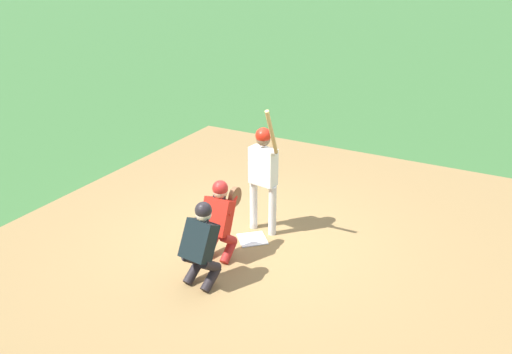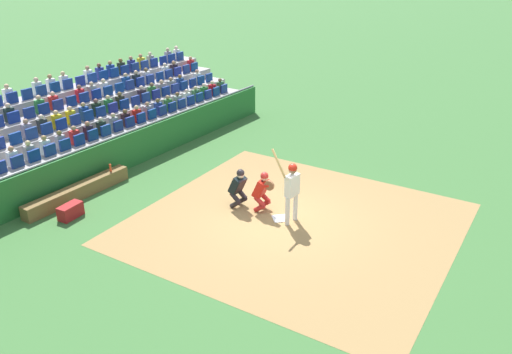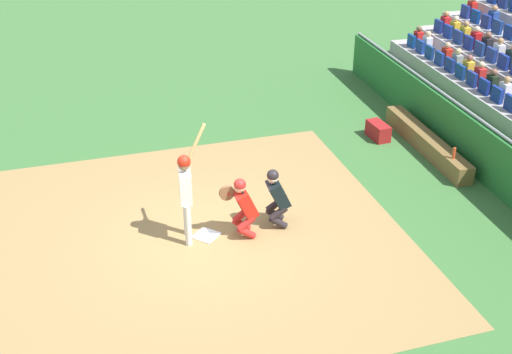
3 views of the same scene
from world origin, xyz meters
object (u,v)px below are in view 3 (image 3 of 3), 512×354
object	(u,v)px
water_bottle_on_bench	(454,153)
equipment_duffel_bag	(378,131)
batter_at_plate	(186,188)
dugout_bench	(426,142)
home_plate_marker	(206,235)
home_plate_umpire	(276,195)
catcher_crouching	(243,204)

from	to	relation	value
water_bottle_on_bench	equipment_duffel_bag	bearing A→B (deg)	19.49
batter_at_plate	dugout_bench	size ratio (longest dim) A/B	0.60
home_plate_marker	home_plate_umpire	xyz separation A→B (m)	(0.05, -1.45, 0.68)
batter_at_plate	water_bottle_on_bench	bearing A→B (deg)	-80.52
home_plate_umpire	water_bottle_on_bench	world-z (taller)	home_plate_umpire
home_plate_marker	dugout_bench	bearing A→B (deg)	-68.30
batter_at_plate	home_plate_umpire	xyz separation A→B (m)	(0.05, -1.80, -0.45)
equipment_duffel_bag	batter_at_plate	bearing A→B (deg)	115.56
home_plate_marker	batter_at_plate	distance (m)	1.18
home_plate_marker	batter_at_plate	bearing A→B (deg)	89.80
catcher_crouching	home_plate_umpire	distance (m)	0.76
home_plate_marker	water_bottle_on_bench	size ratio (longest dim) A/B	1.68
dugout_bench	home_plate_marker	bearing A→B (deg)	111.70
batter_at_plate	equipment_duffel_bag	world-z (taller)	batter_at_plate
home_plate_umpire	catcher_crouching	bearing A→B (deg)	104.64
water_bottle_on_bench	equipment_duffel_bag	distance (m)	2.46
dugout_bench	equipment_duffel_bag	size ratio (longest dim) A/B	5.22
batter_at_plate	catcher_crouching	size ratio (longest dim) A/B	1.77
catcher_crouching	equipment_duffel_bag	bearing A→B (deg)	-51.80
dugout_bench	equipment_duffel_bag	bearing A→B (deg)	41.60
catcher_crouching	dugout_bench	distance (m)	5.88
catcher_crouching	home_plate_umpire	xyz separation A→B (m)	(0.19, -0.74, -0.02)
home_plate_marker	equipment_duffel_bag	world-z (taller)	equipment_duffel_bag
catcher_crouching	water_bottle_on_bench	world-z (taller)	catcher_crouching
home_plate_umpire	batter_at_plate	bearing A→B (deg)	91.65
batter_at_plate	water_bottle_on_bench	world-z (taller)	batter_at_plate
catcher_crouching	dugout_bench	size ratio (longest dim) A/B	0.34
home_plate_umpire	equipment_duffel_bag	world-z (taller)	home_plate_umpire
home_plate_marker	catcher_crouching	xyz separation A→B (m)	(-0.14, -0.71, 0.70)
batter_at_plate	equipment_duffel_bag	distance (m)	6.49
home_plate_umpire	dugout_bench	distance (m)	5.13
home_plate_marker	water_bottle_on_bench	bearing A→B (deg)	-79.96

